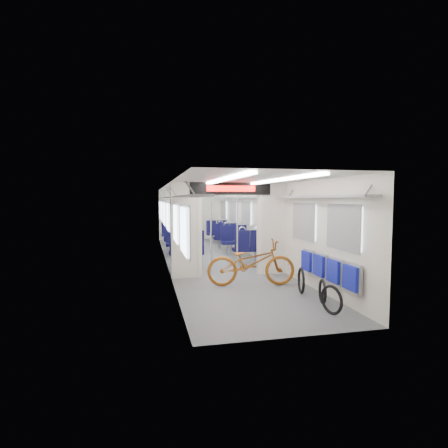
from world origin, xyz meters
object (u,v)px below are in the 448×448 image
stanchion_near_left (211,228)px  stanchion_far_left (194,220)px  seat_bay_far_left (175,233)px  stanchion_far_right (211,220)px  seat_bay_near_right (241,241)px  seat_bay_near_left (183,243)px  flip_bench (327,268)px  stanchion_near_right (237,228)px  bike_hoop_c (301,282)px  bike_hoop_b (322,293)px  seat_bay_far_right (221,233)px  bicycle (251,263)px  bike_hoop_a (332,301)px

stanchion_near_left → stanchion_far_left: same height
seat_bay_far_left → stanchion_far_right: 1.92m
seat_bay_near_right → stanchion_near_left: 2.42m
seat_bay_near_right → seat_bay_near_left: bearing=-176.3°
stanchion_far_right → flip_bench: bearing=-80.3°
stanchion_near_left → stanchion_near_right: (0.68, -0.07, 0.00)m
seat_bay_far_left → stanchion_near_left: bearing=-83.8°
bike_hoop_c → stanchion_far_right: size_ratio=0.23×
flip_bench → bike_hoop_b: 0.56m
bike_hoop_b → stanchion_far_left: (-1.44, 6.70, 0.94)m
stanchion_near_left → flip_bench: bearing=-57.9°
seat_bay_far_right → stanchion_far_right: bearing=-115.4°
bicycle → seat_bay_far_right: seat_bay_far_right is taller
bike_hoop_c → stanchion_near_left: stanchion_near_left is taller
stanchion_far_left → stanchion_far_right: size_ratio=1.00×
bike_hoop_a → stanchion_far_right: 7.34m
bike_hoop_a → bike_hoop_c: bike_hoop_c is taller
flip_bench → seat_bay_near_right: size_ratio=1.00×
bike_hoop_c → stanchion_far_right: bearing=97.2°
bike_hoop_c → bicycle: bearing=133.5°
seat_bay_near_right → seat_bay_far_right: size_ratio=1.04×
flip_bench → stanchion_far_right: 6.48m
bike_hoop_a → seat_bay_far_left: (-1.88, 8.62, 0.34)m
seat_bay_near_right → stanchion_far_left: 2.19m
stanchion_far_left → seat_bay_near_left: bearing=-108.1°
flip_bench → stanchion_far_left: 6.63m
stanchion_near_left → stanchion_near_right: bearing=-5.9°
stanchion_near_right → bike_hoop_a: bearing=-79.6°
bike_hoop_b → seat_bay_near_left: size_ratio=0.21×
stanchion_far_left → bicycle: bearing=-83.7°
stanchion_far_right → stanchion_near_left: bearing=-100.5°
bike_hoop_a → stanchion_near_right: size_ratio=0.22×
bike_hoop_b → stanchion_far_right: size_ratio=0.20×
flip_bench → stanchion_far_left: stanchion_far_left is taller
seat_bay_far_right → stanchion_near_left: size_ratio=0.87×
bike_hoop_a → seat_bay_near_right: bearing=90.1°
bike_hoop_a → seat_bay_near_right: (-0.01, 5.61, 0.32)m
stanchion_far_right → seat_bay_near_left: bearing=-124.2°
seat_bay_far_left → stanchion_far_left: size_ratio=0.97×
bike_hoop_a → stanchion_far_left: (-1.30, 7.27, 0.93)m
bike_hoop_b → stanchion_far_left: bearing=102.1°
flip_bench → stanchion_near_left: (-1.75, 2.79, 0.57)m
bike_hoop_a → bike_hoop_b: size_ratio=1.08×
stanchion_near_right → stanchion_far_right: bearing=90.3°
seat_bay_near_left → seat_bay_near_right: bearing=3.7°
bike_hoop_a → stanchion_far_left: bearing=100.1°
seat_bay_far_right → bicycle: bearing=-96.3°
bike_hoop_b → bicycle: bearing=118.9°
bike_hoop_c → flip_bench: bearing=-50.6°
flip_bench → bike_hoop_c: (-0.34, 0.41, -0.34)m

